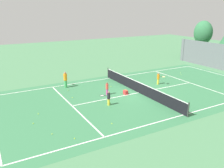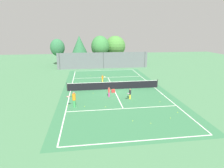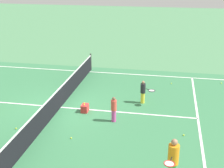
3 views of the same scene
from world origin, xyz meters
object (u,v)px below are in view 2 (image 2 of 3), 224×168
(tennis_ball_1, at_px, (93,93))
(tennis_ball_2, at_px, (178,112))
(tennis_ball_8, at_px, (106,107))
(player_0, at_px, (103,79))
(tennis_ball_10, at_px, (84,107))
(player_2, at_px, (74,99))
(tennis_ball_0, at_px, (85,89))
(tennis_ball_7, at_px, (133,121))
(tennis_ball_9, at_px, (160,102))
(tennis_ball_4, at_px, (170,118))
(tennis_ball_5, at_px, (67,106))
(player_1, at_px, (130,94))
(tennis_ball_6, at_px, (95,87))
(player_3, at_px, (109,92))
(tennis_ball_3, at_px, (87,75))
(tennis_ball_12, at_px, (151,123))
(ball_crate, at_px, (113,91))
(tennis_ball_11, at_px, (91,76))

(tennis_ball_1, distance_m, tennis_ball_2, 10.04)
(tennis_ball_8, bearing_deg, tennis_ball_1, 103.62)
(player_0, xyz_separation_m, tennis_ball_10, (-2.60, -8.63, -0.59))
(player_2, height_order, tennis_ball_0, player_2)
(tennis_ball_7, bearing_deg, tennis_ball_9, 44.57)
(tennis_ball_0, distance_m, tennis_ball_4, 12.08)
(player_2, bearing_deg, tennis_ball_5, 155.02)
(player_1, relative_size, tennis_ball_6, 17.51)
(player_3, relative_size, tennis_ball_3, 17.43)
(tennis_ball_0, bearing_deg, tennis_ball_12, -62.34)
(player_0, height_order, tennis_ball_4, player_0)
(tennis_ball_5, bearing_deg, tennis_ball_2, -16.55)
(player_2, xyz_separation_m, tennis_ball_6, (2.35, 6.39, -0.78))
(tennis_ball_1, bearing_deg, tennis_ball_8, -76.38)
(tennis_ball_2, bearing_deg, tennis_ball_7, -166.88)
(tennis_ball_10, bearing_deg, player_1, 17.47)
(player_1, bearing_deg, tennis_ball_10, -162.53)
(tennis_ball_7, relative_size, tennis_ball_9, 1.00)
(tennis_ball_3, height_order, tennis_ball_4, same)
(tennis_ball_5, distance_m, tennis_ball_7, 7.08)
(tennis_ball_5, bearing_deg, tennis_ball_0, 72.40)
(player_0, xyz_separation_m, tennis_ball_4, (4.80, -12.23, -0.59))
(ball_crate, relative_size, tennis_ball_9, 6.49)
(tennis_ball_0, relative_size, tennis_ball_6, 1.00)
(player_2, bearing_deg, tennis_ball_1, 62.53)
(tennis_ball_3, relative_size, tennis_ball_6, 1.00)
(player_2, height_order, tennis_ball_12, player_2)
(tennis_ball_0, bearing_deg, ball_crate, -27.62)
(tennis_ball_4, relative_size, tennis_ball_11, 1.00)
(player_1, distance_m, tennis_ball_2, 5.52)
(tennis_ball_2, distance_m, tennis_ball_5, 10.74)
(player_1, relative_size, player_2, 0.73)
(tennis_ball_5, height_order, tennis_ball_6, same)
(player_3, distance_m, tennis_ball_11, 10.89)
(tennis_ball_6, bearing_deg, player_1, -53.59)
(tennis_ball_12, bearing_deg, tennis_ball_8, 129.87)
(player_3, height_order, tennis_ball_2, player_3)
(player_2, relative_size, tennis_ball_10, 23.83)
(tennis_ball_4, height_order, tennis_ball_12, same)
(tennis_ball_9, relative_size, tennis_ball_11, 1.00)
(player_2, bearing_deg, tennis_ball_3, 83.90)
(ball_crate, xyz_separation_m, tennis_ball_10, (-3.51, -4.14, -0.15))
(ball_crate, xyz_separation_m, tennis_ball_8, (-1.42, -4.47, -0.15))
(tennis_ball_0, xyz_separation_m, tennis_ball_4, (7.38, -9.56, 0.00))
(tennis_ball_4, bearing_deg, tennis_ball_10, 154.05)
(tennis_ball_7, distance_m, tennis_ball_11, 17.29)
(tennis_ball_0, relative_size, tennis_ball_1, 1.00)
(tennis_ball_10, bearing_deg, tennis_ball_3, 88.07)
(tennis_ball_9, bearing_deg, player_3, 155.02)
(tennis_ball_9, height_order, tennis_ball_12, same)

